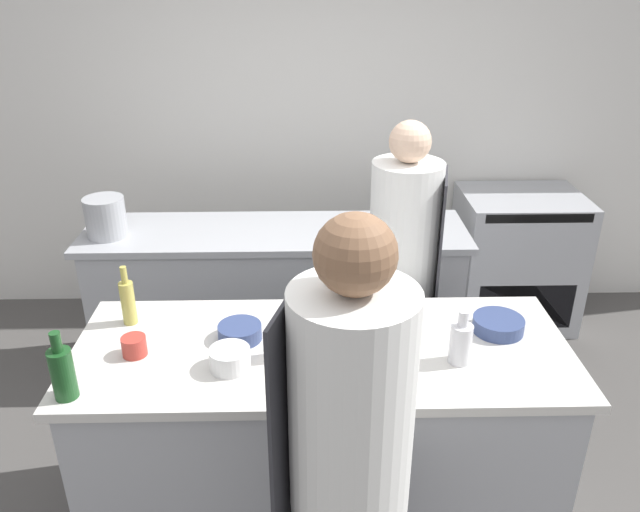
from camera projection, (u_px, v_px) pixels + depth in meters
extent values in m
plane|color=#4C4947|center=(322.00, 510.00, 2.97)|extent=(16.00, 16.00, 0.00)
cube|color=silver|center=(314.00, 116.00, 4.29)|extent=(8.00, 0.06, 2.80)
cube|color=#A8AAAF|center=(322.00, 438.00, 2.78)|extent=(1.97, 0.77, 0.88)
cube|color=silver|center=(322.00, 351.00, 2.58)|extent=(2.06, 0.81, 0.04)
cube|color=#A8AAAF|center=(278.00, 301.00, 3.90)|extent=(2.19, 0.58, 0.88)
cube|color=#A8AAAF|center=(275.00, 233.00, 3.70)|extent=(2.28, 0.61, 0.04)
cube|color=#A8AAAF|center=(515.00, 259.00, 4.39)|extent=(0.81, 0.64, 0.94)
cube|color=black|center=(525.00, 307.00, 4.20)|extent=(0.65, 0.01, 0.33)
cube|color=black|center=(540.00, 218.00, 3.92)|extent=(0.69, 0.01, 0.06)
cylinder|color=silver|center=(351.00, 406.00, 1.80)|extent=(0.37, 0.37, 0.75)
cube|color=#2D2D33|center=(290.00, 424.00, 1.89)|extent=(0.11, 0.34, 0.87)
sphere|color=brown|center=(355.00, 254.00, 1.59)|extent=(0.22, 0.22, 0.22)
cylinder|color=black|center=(396.00, 360.00, 3.41)|extent=(0.30, 0.30, 0.79)
cylinder|color=white|center=(404.00, 233.00, 3.09)|extent=(0.35, 0.35, 0.72)
cube|color=#2D2D33|center=(439.00, 255.00, 3.10)|extent=(0.08, 0.33, 0.83)
sphere|color=beige|center=(410.00, 142.00, 2.89)|extent=(0.20, 0.20, 0.20)
cylinder|color=#19471E|center=(63.00, 374.00, 2.24)|extent=(0.09, 0.09, 0.20)
cylinder|color=#19471E|center=(56.00, 342.00, 2.18)|extent=(0.04, 0.04, 0.08)
cylinder|color=#B2A84C|center=(128.00, 303.00, 2.71)|extent=(0.06, 0.06, 0.20)
cylinder|color=#B2A84C|center=(124.00, 275.00, 2.65)|extent=(0.03, 0.03, 0.08)
cylinder|color=silver|center=(460.00, 344.00, 2.44)|extent=(0.09, 0.09, 0.17)
cylinder|color=silver|center=(463.00, 319.00, 2.40)|extent=(0.04, 0.04, 0.06)
cylinder|color=#2D5175|center=(330.00, 316.00, 2.65)|extent=(0.08, 0.08, 0.15)
cylinder|color=#2D5175|center=(330.00, 295.00, 2.61)|extent=(0.04, 0.04, 0.06)
cylinder|color=#5B2319|center=(294.00, 337.00, 2.48)|extent=(0.08, 0.08, 0.18)
cylinder|color=#5B2319|center=(293.00, 310.00, 2.42)|extent=(0.03, 0.03, 0.07)
cylinder|color=navy|center=(498.00, 325.00, 2.67)|extent=(0.22, 0.22, 0.06)
cylinder|color=navy|center=(240.00, 332.00, 2.62)|extent=(0.18, 0.18, 0.07)
cylinder|color=white|center=(230.00, 359.00, 2.42)|extent=(0.16, 0.16, 0.09)
cylinder|color=#B2382D|center=(134.00, 346.00, 2.51)|extent=(0.10, 0.10, 0.08)
cylinder|color=#A8AAAF|center=(106.00, 217.00, 3.57)|extent=(0.23, 0.23, 0.23)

